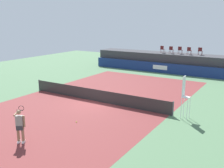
# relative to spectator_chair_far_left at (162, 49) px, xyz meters

# --- Properties ---
(ground_plane) EXTENTS (48.00, 48.00, 0.00)m
(ground_plane) POSITION_rel_spectator_chair_far_left_xyz_m (0.44, -12.06, -2.69)
(ground_plane) COLOR #4C704C
(court_inner) EXTENTS (12.00, 22.00, 0.00)m
(court_inner) POSITION_rel_spectator_chair_far_left_xyz_m (0.44, -15.06, -2.69)
(court_inner) COLOR maroon
(court_inner) RESTS_ON ground
(sponsor_wall) EXTENTS (18.00, 0.22, 1.20)m
(sponsor_wall) POSITION_rel_spectator_chair_far_left_xyz_m (0.44, -1.56, -2.09)
(sponsor_wall) COLOR navy
(sponsor_wall) RESTS_ON ground
(spectator_platform) EXTENTS (18.00, 2.80, 2.20)m
(spectator_platform) POSITION_rel_spectator_chair_far_left_xyz_m (0.44, 0.24, -1.59)
(spectator_platform) COLOR #38383D
(spectator_platform) RESTS_ON ground
(spectator_chair_far_left) EXTENTS (0.48, 0.48, 0.89)m
(spectator_chair_far_left) POSITION_rel_spectator_chair_far_left_xyz_m (0.00, 0.00, 0.00)
(spectator_chair_far_left) COLOR #561919
(spectator_chair_far_left) RESTS_ON spectator_platform
(spectator_chair_left) EXTENTS (0.44, 0.44, 0.89)m
(spectator_chair_left) POSITION_rel_spectator_chair_far_left_xyz_m (1.14, -0.02, 0.00)
(spectator_chair_left) COLOR #561919
(spectator_chair_left) RESTS_ON spectator_platform
(spectator_chair_center) EXTENTS (0.44, 0.44, 0.89)m
(spectator_chair_center) POSITION_rel_spectator_chair_far_left_xyz_m (2.16, 0.25, 0.00)
(spectator_chair_center) COLOR #561919
(spectator_chair_center) RESTS_ON spectator_platform
(spectator_chair_right) EXTENTS (0.45, 0.45, 0.89)m
(spectator_chair_right) POSITION_rel_spectator_chair_far_left_xyz_m (3.30, 0.10, 0.00)
(spectator_chair_right) COLOR #561919
(spectator_chair_right) RESTS_ON spectator_platform
(spectator_chair_far_right) EXTENTS (0.46, 0.46, 0.89)m
(spectator_chair_far_right) POSITION_rel_spectator_chair_far_left_xyz_m (4.49, 0.42, 0.00)
(spectator_chair_far_right) COLOR #561919
(spectator_chair_far_right) RESTS_ON spectator_platform
(umpire_chair) EXTENTS (0.49, 0.49, 2.76)m
(umpire_chair) POSITION_rel_spectator_chair_far_left_xyz_m (7.34, -15.05, -1.11)
(umpire_chair) COLOR white
(umpire_chair) RESTS_ON ground
(tennis_net) EXTENTS (12.40, 0.02, 0.95)m
(tennis_net) POSITION_rel_spectator_chair_far_left_xyz_m (0.44, -15.06, -2.22)
(tennis_net) COLOR #2D2D2D
(tennis_net) RESTS_ON ground
(net_post_near) EXTENTS (0.10, 0.10, 1.00)m
(net_post_near) POSITION_rel_spectator_chair_far_left_xyz_m (-5.76, -15.06, -2.19)
(net_post_near) COLOR #4C4C51
(net_post_near) RESTS_ON ground
(net_post_far) EXTENTS (0.10, 0.10, 1.00)m
(net_post_far) POSITION_rel_spectator_chair_far_left_xyz_m (6.64, -15.06, -2.19)
(net_post_far) COLOR #4C4C51
(net_post_far) RESTS_ON ground
(tennis_player) EXTENTS (1.09, 1.02, 1.77)m
(tennis_player) POSITION_rel_spectator_chair_far_left_xyz_m (1.28, -22.93, -1.73)
(tennis_player) COLOR white
(tennis_player) RESTS_ON court_inner
(tennis_ball) EXTENTS (0.07, 0.07, 0.07)m
(tennis_ball) POSITION_rel_spectator_chair_far_left_xyz_m (1.96, -19.31, -2.66)
(tennis_ball) COLOR #D8EA33
(tennis_ball) RESTS_ON court_inner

